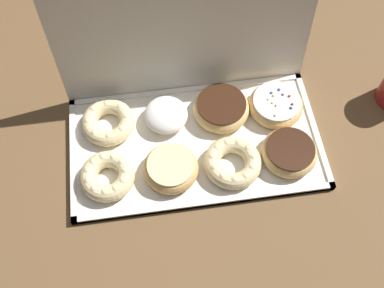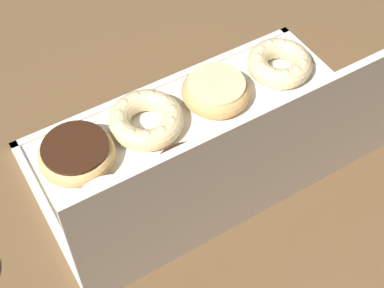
# 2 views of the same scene
# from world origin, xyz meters

# --- Properties ---
(ground_plane) EXTENTS (3.00, 3.00, 0.00)m
(ground_plane) POSITION_xyz_m (0.00, 0.00, 0.00)
(ground_plane) COLOR brown
(donut_box) EXTENTS (0.52, 0.28, 0.01)m
(donut_box) POSITION_xyz_m (0.00, 0.00, 0.01)
(donut_box) COLOR silver
(donut_box) RESTS_ON ground
(box_lid_open) EXTENTS (0.52, 0.05, 0.28)m
(box_lid_open) POSITION_xyz_m (0.00, 0.16, 0.14)
(box_lid_open) COLOR silver
(box_lid_open) RESTS_ON ground
(cruller_donut_0) EXTENTS (0.11, 0.11, 0.04)m
(cruller_donut_0) POSITION_xyz_m (-0.18, -0.06, 0.03)
(cruller_donut_0) COLOR beige
(cruller_donut_0) RESTS_ON donut_box
(glazed_ring_donut_1) EXTENTS (0.11, 0.11, 0.04)m
(glazed_ring_donut_1) POSITION_xyz_m (-0.06, -0.06, 0.03)
(glazed_ring_donut_1) COLOR tan
(glazed_ring_donut_1) RESTS_ON donut_box
(cruller_donut_2) EXTENTS (0.12, 0.12, 0.04)m
(cruller_donut_2) POSITION_xyz_m (0.06, -0.06, 0.03)
(cruller_donut_2) COLOR beige
(cruller_donut_2) RESTS_ON donut_box
(chocolate_frosted_donut_3) EXTENTS (0.11, 0.11, 0.04)m
(chocolate_frosted_donut_3) POSITION_xyz_m (0.18, -0.06, 0.03)
(chocolate_frosted_donut_3) COLOR #E5B770
(chocolate_frosted_donut_3) RESTS_ON donut_box
(cruller_donut_4) EXTENTS (0.11, 0.11, 0.03)m
(cruller_donut_4) POSITION_xyz_m (-0.18, 0.07, 0.03)
(cruller_donut_4) COLOR beige
(cruller_donut_4) RESTS_ON donut_box
(powdered_filled_donut_5) EXTENTS (0.09, 0.09, 0.04)m
(powdered_filled_donut_5) POSITION_xyz_m (-0.05, 0.06, 0.03)
(powdered_filled_donut_5) COLOR white
(powdered_filled_donut_5) RESTS_ON donut_box
(chocolate_frosted_donut_6) EXTENTS (0.12, 0.12, 0.04)m
(chocolate_frosted_donut_6) POSITION_xyz_m (0.06, 0.06, 0.03)
(chocolate_frosted_donut_6) COLOR #E5B770
(chocolate_frosted_donut_6) RESTS_ON donut_box
(sprinkle_donut_7) EXTENTS (0.12, 0.12, 0.04)m
(sprinkle_donut_7) POSITION_xyz_m (0.18, 0.06, 0.03)
(sprinkle_donut_7) COLOR #E5B770
(sprinkle_donut_7) RESTS_ON donut_box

